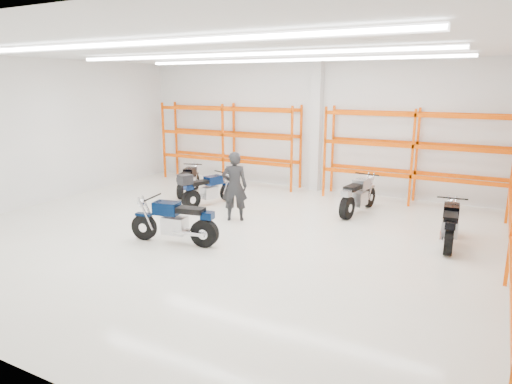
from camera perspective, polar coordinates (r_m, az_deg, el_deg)
The scene contains 11 objects.
ground at distance 11.50m, azimuth -3.21°, elevation -5.53°, with size 14.00×14.00×0.00m, color silver.
room_shell at distance 10.91m, azimuth -3.37°, elevation 11.05°, with size 14.02×12.02×4.51m.
motorcycle_main at distance 10.96m, azimuth -9.80°, elevation -3.81°, with size 2.25×0.76×1.11m.
motorcycle_back_a at distance 15.73m, azimuth -8.52°, elevation 1.29°, with size 0.85×1.96×0.99m.
motorcycle_back_b at distance 14.22m, azimuth -6.39°, elevation 0.31°, with size 0.98×2.08×1.09m.
motorcycle_back_c at distance 13.61m, azimuth 12.55°, elevation -0.56°, with size 0.78×2.24×1.10m.
motorcycle_back_d at distance 11.59m, azimuth 23.06°, elevation -3.94°, with size 0.70×2.12×1.04m.
standing_man at distance 12.58m, azimuth -2.71°, elevation 0.71°, with size 0.70×0.46×1.93m, color black.
structural_column at distance 16.19m, azimuth 7.56°, elevation 8.06°, with size 0.32×0.32×4.50m, color white.
pallet_racking_back_left at distance 17.43m, azimuth -3.47°, elevation 6.99°, with size 5.67×0.87×3.00m.
pallet_racking_back_right at distance 15.05m, azimuth 19.27°, elevation 5.25°, with size 5.67×0.87×3.00m.
Camera 1 is at (5.70, -9.26, 3.73)m, focal length 32.00 mm.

